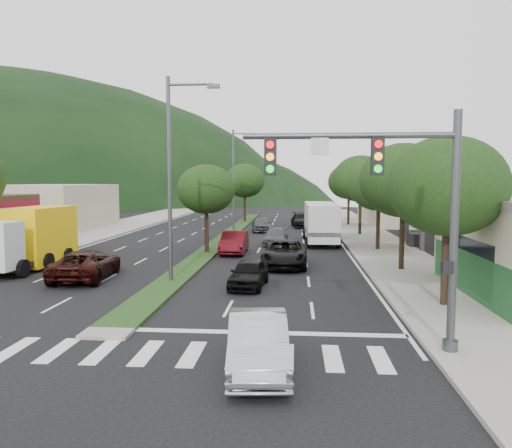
# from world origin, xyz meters

# --- Properties ---
(ground) EXTENTS (160.00, 160.00, 0.00)m
(ground) POSITION_xyz_m (0.00, 0.00, 0.00)
(ground) COLOR black
(ground) RESTS_ON ground
(sidewalk_right) EXTENTS (5.00, 90.00, 0.15)m
(sidewalk_right) POSITION_xyz_m (12.50, 25.00, 0.07)
(sidewalk_right) COLOR gray
(sidewalk_right) RESTS_ON ground
(sidewalk_left) EXTENTS (6.00, 90.00, 0.15)m
(sidewalk_left) POSITION_xyz_m (-13.00, 25.00, 0.07)
(sidewalk_left) COLOR gray
(sidewalk_left) RESTS_ON ground
(median) EXTENTS (1.60, 56.00, 0.12)m
(median) POSITION_xyz_m (0.00, 28.00, 0.06)
(median) COLOR #1B3A15
(median) RESTS_ON ground
(crosswalk) EXTENTS (19.00, 2.20, 0.01)m
(crosswalk) POSITION_xyz_m (0.00, -2.00, 0.01)
(crosswalk) COLOR silver
(crosswalk) RESTS_ON ground
(traffic_signal) EXTENTS (6.12, 0.40, 7.00)m
(traffic_signal) POSITION_xyz_m (9.03, -1.54, 4.65)
(traffic_signal) COLOR #47494C
(traffic_signal) RESTS_ON ground
(gas_canopy) EXTENTS (12.20, 8.20, 5.25)m
(gas_canopy) POSITION_xyz_m (19.00, 22.00, 4.65)
(gas_canopy) COLOR silver
(gas_canopy) RESTS_ON ground
(bldg_left_far) EXTENTS (9.00, 14.00, 4.60)m
(bldg_left_far) POSITION_xyz_m (-19.00, 34.00, 2.30)
(bldg_left_far) COLOR beige
(bldg_left_far) RESTS_ON ground
(bldg_right_far) EXTENTS (10.00, 16.00, 5.20)m
(bldg_right_far) POSITION_xyz_m (19.50, 44.00, 2.60)
(bldg_right_far) COLOR beige
(bldg_right_far) RESTS_ON ground
(tree_r_a) EXTENTS (4.60, 4.60, 6.63)m
(tree_r_a) POSITION_xyz_m (12.00, 4.00, 4.82)
(tree_r_a) COLOR black
(tree_r_a) RESTS_ON sidewalk_right
(tree_r_b) EXTENTS (4.80, 4.80, 6.94)m
(tree_r_b) POSITION_xyz_m (12.00, 12.00, 5.04)
(tree_r_b) COLOR black
(tree_r_b) RESTS_ON sidewalk_right
(tree_r_c) EXTENTS (4.40, 4.40, 6.48)m
(tree_r_c) POSITION_xyz_m (12.00, 20.00, 4.75)
(tree_r_c) COLOR black
(tree_r_c) RESTS_ON sidewalk_right
(tree_r_d) EXTENTS (5.00, 5.00, 7.17)m
(tree_r_d) POSITION_xyz_m (12.00, 30.00, 5.18)
(tree_r_d) COLOR black
(tree_r_d) RESTS_ON sidewalk_right
(tree_r_e) EXTENTS (4.60, 4.60, 6.71)m
(tree_r_e) POSITION_xyz_m (12.00, 40.00, 4.89)
(tree_r_e) COLOR black
(tree_r_e) RESTS_ON sidewalk_right
(tree_med_near) EXTENTS (4.00, 4.00, 6.02)m
(tree_med_near) POSITION_xyz_m (0.00, 18.00, 4.43)
(tree_med_near) COLOR black
(tree_med_near) RESTS_ON median
(tree_med_far) EXTENTS (4.80, 4.80, 6.94)m
(tree_med_far) POSITION_xyz_m (0.00, 44.00, 5.01)
(tree_med_far) COLOR black
(tree_med_far) RESTS_ON median
(streetlight_near) EXTENTS (2.60, 0.25, 10.00)m
(streetlight_near) POSITION_xyz_m (0.21, 8.00, 5.58)
(streetlight_near) COLOR #47494C
(streetlight_near) RESTS_ON ground
(streetlight_mid) EXTENTS (2.60, 0.25, 10.00)m
(streetlight_mid) POSITION_xyz_m (0.21, 33.00, 5.58)
(streetlight_mid) COLOR #47494C
(streetlight_mid) RESTS_ON ground
(sedan_silver) EXTENTS (1.95, 4.56, 1.46)m
(sedan_silver) POSITION_xyz_m (5.15, -3.00, 0.73)
(sedan_silver) COLOR silver
(sedan_silver) RESTS_ON ground
(suv_maroon) EXTENTS (2.92, 5.56, 1.49)m
(suv_maroon) POSITION_xyz_m (-4.55, 8.54, 0.75)
(suv_maroon) COLOR black
(suv_maroon) RESTS_ON ground
(car_queue_a) EXTENTS (1.87, 3.98, 1.32)m
(car_queue_a) POSITION_xyz_m (3.94, 7.26, 0.66)
(car_queue_a) COLOR black
(car_queue_a) RESTS_ON ground
(car_queue_b) EXTENTS (1.98, 4.48, 1.28)m
(car_queue_b) POSITION_xyz_m (4.58, 23.09, 0.64)
(car_queue_b) COLOR #47474B
(car_queue_b) RESTS_ON ground
(car_queue_c) EXTENTS (1.66, 4.70, 1.54)m
(car_queue_c) POSITION_xyz_m (1.91, 18.09, 0.77)
(car_queue_c) COLOR #570E16
(car_queue_c) RESTS_ON ground
(car_queue_d) EXTENTS (2.64, 5.57, 1.54)m
(car_queue_d) POSITION_xyz_m (5.53, 13.09, 0.77)
(car_queue_d) COLOR black
(car_queue_d) RESTS_ON ground
(car_queue_e) EXTENTS (2.21, 4.56, 1.50)m
(car_queue_e) POSITION_xyz_m (2.75, 33.01, 0.75)
(car_queue_e) COLOR #47484C
(car_queue_e) RESTS_ON ground
(car_queue_f) EXTENTS (2.69, 5.48, 1.53)m
(car_queue_f) POSITION_xyz_m (6.88, 38.01, 0.77)
(car_queue_f) COLOR black
(car_queue_f) RESTS_ON ground
(box_truck) EXTENTS (3.17, 7.22, 3.48)m
(box_truck) POSITION_xyz_m (-9.00, 11.32, 1.65)
(box_truck) COLOR silver
(box_truck) RESTS_ON ground
(motorhome) EXTENTS (2.75, 8.39, 3.20)m
(motorhome) POSITION_xyz_m (8.16, 24.25, 1.71)
(motorhome) COLOR silver
(motorhome) RESTS_ON ground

